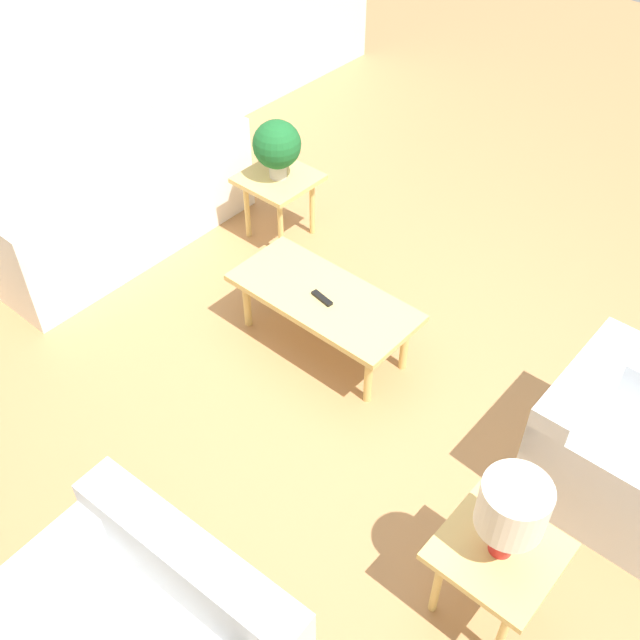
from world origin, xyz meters
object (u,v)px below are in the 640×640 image
(coffee_table, at_px, (323,301))
(side_table_plant, at_px, (279,186))
(side_table_lamp, at_px, (497,559))
(potted_plant, at_px, (277,146))
(sofa, at_px, (118,209))
(table_lamp, at_px, (512,509))
(armchair, at_px, (625,454))

(coffee_table, distance_m, side_table_plant, 1.24)
(side_table_lamp, distance_m, potted_plant, 3.16)
(sofa, bearing_deg, coffee_table, 93.90)
(side_table_lamp, distance_m, table_lamp, 0.39)
(side_table_lamp, height_order, table_lamp, table_lamp)
(armchair, relative_size, coffee_table, 0.76)
(coffee_table, height_order, side_table_plant, side_table_plant)
(sofa, bearing_deg, side_table_plant, 134.47)
(side_table_plant, xyz_separation_m, potted_plant, (0.00, 0.00, 0.33))
(coffee_table, bearing_deg, armchair, -173.67)
(sofa, xyz_separation_m, table_lamp, (-3.59, 0.68, 0.54))
(sofa, height_order, coffee_table, sofa)
(side_table_plant, bearing_deg, potted_plant, 90.00)
(coffee_table, relative_size, potted_plant, 2.76)
(armchair, distance_m, potted_plant, 3.00)
(armchair, height_order, coffee_table, armchair)
(side_table_plant, bearing_deg, sofa, 45.00)
(coffee_table, distance_m, table_lamp, 1.96)
(coffee_table, relative_size, table_lamp, 2.63)
(side_table_lamp, bearing_deg, coffee_table, -25.61)
(armchair, height_order, table_lamp, table_lamp)
(coffee_table, height_order, table_lamp, table_lamp)
(armchair, bearing_deg, side_table_lamp, 170.52)
(side_table_plant, height_order, potted_plant, potted_plant)
(side_table_lamp, bearing_deg, table_lamp, -90.00)
(armchair, distance_m, coffee_table, 1.90)
(armchair, relative_size, side_table_lamp, 1.78)
(sofa, xyz_separation_m, side_table_plant, (-0.84, -0.84, 0.14))
(armchair, height_order, side_table_plant, armchair)
(coffee_table, bearing_deg, table_lamp, 154.39)
(side_table_lamp, xyz_separation_m, table_lamp, (0.00, -0.00, 0.39))
(coffee_table, bearing_deg, side_table_lamp, 154.39)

